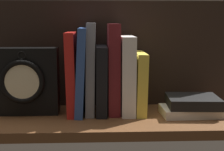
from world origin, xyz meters
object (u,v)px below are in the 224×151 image
(book_gray_chess, at_px, (91,68))
(book_white_catcher, at_px, (127,74))
(book_red_requiem, at_px, (72,73))
(book_maroon_dawkins, at_px, (114,69))
(book_black_skeptic, at_px, (101,80))
(framed_clock, at_px, (25,81))
(book_blue_modern, at_px, (81,71))
(book_stack_side, at_px, (193,106))
(book_yellow_seinlanguage, at_px, (139,82))

(book_gray_chess, bearing_deg, book_white_catcher, 0.00)
(book_red_requiem, distance_m, book_maroon_dawkins, 0.12)
(book_black_skeptic, xyz_separation_m, book_white_catcher, (0.07, 0.00, 0.01))
(book_gray_chess, xyz_separation_m, framed_clock, (-0.18, -0.01, -0.03))
(book_blue_modern, relative_size, book_stack_side, 1.35)
(book_gray_chess, distance_m, book_white_catcher, 0.10)
(framed_clock, bearing_deg, book_red_requiem, 4.99)
(book_black_skeptic, xyz_separation_m, book_stack_side, (0.25, -0.04, -0.07))
(book_yellow_seinlanguage, bearing_deg, book_white_catcher, 180.00)
(book_gray_chess, bearing_deg, book_yellow_seinlanguage, 0.00)
(book_blue_modern, distance_m, book_stack_side, 0.33)
(book_yellow_seinlanguage, bearing_deg, book_blue_modern, 180.00)
(book_blue_modern, height_order, book_white_catcher, book_blue_modern)
(book_maroon_dawkins, height_order, book_yellow_seinlanguage, book_maroon_dawkins)
(book_gray_chess, distance_m, book_maroon_dawkins, 0.06)
(book_maroon_dawkins, bearing_deg, framed_clock, -177.37)
(book_red_requiem, distance_m, book_stack_side, 0.35)
(book_gray_chess, relative_size, book_yellow_seinlanguage, 1.48)
(book_black_skeptic, relative_size, book_yellow_seinlanguage, 1.11)
(book_red_requiem, relative_size, book_white_catcher, 1.05)
(book_blue_modern, relative_size, book_black_skeptic, 1.27)
(book_blue_modern, relative_size, book_maroon_dawkins, 0.96)
(book_blue_modern, distance_m, book_maroon_dawkins, 0.09)
(book_black_skeptic, height_order, framed_clock, book_black_skeptic)
(book_blue_modern, bearing_deg, framed_clock, -175.85)
(book_maroon_dawkins, relative_size, framed_clock, 1.35)
(book_black_skeptic, relative_size, book_stack_side, 1.07)
(book_blue_modern, height_order, framed_clock, book_blue_modern)
(book_gray_chess, relative_size, framed_clock, 1.36)
(book_black_skeptic, xyz_separation_m, framed_clock, (-0.21, -0.01, -0.00))
(book_maroon_dawkins, bearing_deg, book_red_requiem, 180.00)
(book_red_requiem, xyz_separation_m, book_stack_side, (0.34, -0.04, -0.09))
(book_blue_modern, distance_m, book_white_catcher, 0.13)
(book_white_catcher, height_order, book_stack_side, book_white_catcher)
(book_gray_chess, bearing_deg, book_maroon_dawkins, 0.00)
(book_maroon_dawkins, xyz_separation_m, book_yellow_seinlanguage, (0.07, 0.00, -0.04))
(book_red_requiem, height_order, book_white_catcher, book_red_requiem)
(book_black_skeptic, bearing_deg, book_yellow_seinlanguage, 0.00)
(book_yellow_seinlanguage, bearing_deg, book_black_skeptic, 180.00)
(book_yellow_seinlanguage, height_order, book_stack_side, book_yellow_seinlanguage)
(framed_clock, bearing_deg, book_yellow_seinlanguage, 2.03)
(book_white_catcher, height_order, book_yellow_seinlanguage, book_white_catcher)
(book_black_skeptic, bearing_deg, book_maroon_dawkins, 0.00)
(book_black_skeptic, bearing_deg, book_white_catcher, 0.00)
(book_red_requiem, xyz_separation_m, book_blue_modern, (0.03, 0.00, 0.01))
(book_blue_modern, xyz_separation_m, book_yellow_seinlanguage, (0.17, 0.00, -0.03))
(book_gray_chess, relative_size, book_maroon_dawkins, 1.01)
(book_red_requiem, height_order, book_maroon_dawkins, book_maroon_dawkins)
(book_blue_modern, bearing_deg, book_gray_chess, 0.00)
(book_red_requiem, distance_m, book_black_skeptic, 0.09)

